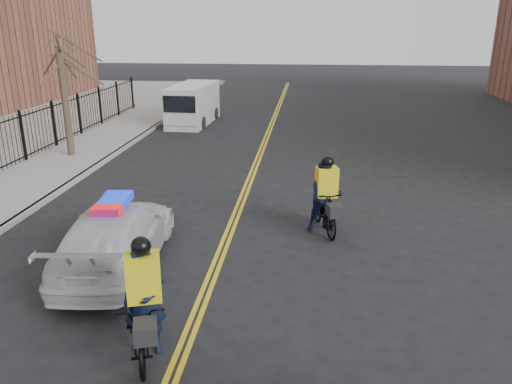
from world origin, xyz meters
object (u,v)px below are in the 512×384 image
object	(u,v)px
cargo_van	(192,105)
cyclist_near	(146,313)
police_cruiser	(116,235)
cyclist_far	(326,202)

from	to	relation	value
cargo_van	cyclist_near	distance (m)	20.15
police_cruiser	cyclist_near	xyz separation A→B (m)	(1.68, -3.04, 0.02)
cargo_van	police_cruiser	bearing A→B (deg)	-80.22
police_cruiser	cargo_van	world-z (taller)	cargo_van
police_cruiser	cargo_van	xyz separation A→B (m)	(-2.08, 16.76, 0.32)
cyclist_near	cyclist_far	distance (m)	6.26
police_cruiser	cargo_van	distance (m)	16.89
cyclist_near	cyclist_far	bearing A→B (deg)	43.07
police_cruiser	cyclist_near	size ratio (longest dim) A/B	2.22
cyclist_near	cyclist_far	xyz separation A→B (m)	(3.07, 5.46, 0.09)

